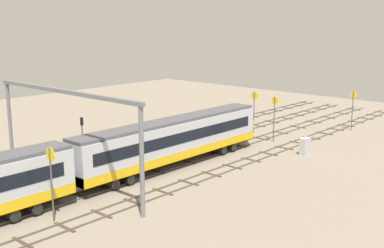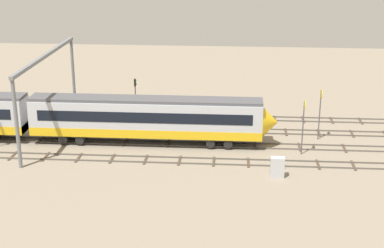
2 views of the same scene
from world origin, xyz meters
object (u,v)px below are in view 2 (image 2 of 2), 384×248
object	(u,v)px
train	(35,117)
relay_cabinet	(277,167)
speed_sign_mid_trackside	(303,120)
overhead_gantry	(47,73)
speed_sign_distant_end	(320,106)
signal_light_trackside_approach	(135,90)

from	to	relation	value
train	relay_cabinet	bearing A→B (deg)	-17.19
relay_cabinet	speed_sign_mid_trackside	bearing A→B (deg)	64.59
speed_sign_mid_trackside	relay_cabinet	world-z (taller)	speed_sign_mid_trackside
overhead_gantry	train	bearing A→B (deg)	-110.70
overhead_gantry	speed_sign_distant_end	bearing A→B (deg)	0.52
signal_light_trackside_approach	relay_cabinet	bearing A→B (deg)	-49.44
overhead_gantry	speed_sign_mid_trackside	distance (m)	27.34
speed_sign_mid_trackside	speed_sign_distant_end	size ratio (longest dim) A/B	1.01
speed_sign_distant_end	relay_cabinet	bearing A→B (deg)	-115.75
speed_sign_mid_trackside	signal_light_trackside_approach	xyz separation A→B (m)	(-18.92, 12.99, -0.91)
train	signal_light_trackside_approach	xyz separation A→B (m)	(8.81, 11.14, 0.05)
speed_sign_distant_end	signal_light_trackside_approach	bearing A→B (deg)	158.17
train	relay_cabinet	world-z (taller)	train
speed_sign_distant_end	relay_cabinet	xyz separation A→B (m)	(-5.01, -10.38, -2.75)
relay_cabinet	signal_light_trackside_approach	bearing A→B (deg)	130.56
speed_sign_mid_trackside	signal_light_trackside_approach	world-z (taller)	speed_sign_mid_trackside
signal_light_trackside_approach	relay_cabinet	size ratio (longest dim) A/B	2.17
overhead_gantry	signal_light_trackside_approach	world-z (taller)	overhead_gantry
speed_sign_mid_trackside	overhead_gantry	bearing A→B (deg)	170.98
overhead_gantry	relay_cabinet	xyz separation A→B (m)	(24.04, -10.12, -5.81)
train	speed_sign_distant_end	size ratio (longest dim) A/B	9.11
overhead_gantry	signal_light_trackside_approach	xyz separation A→B (m)	(7.90, 8.74, -4.05)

